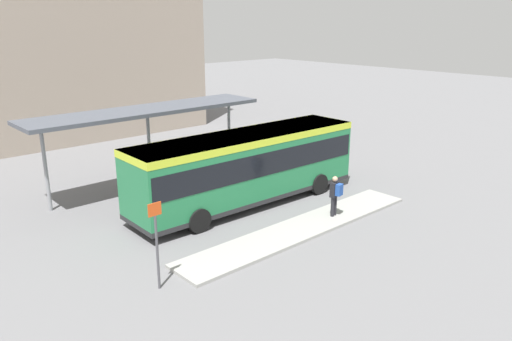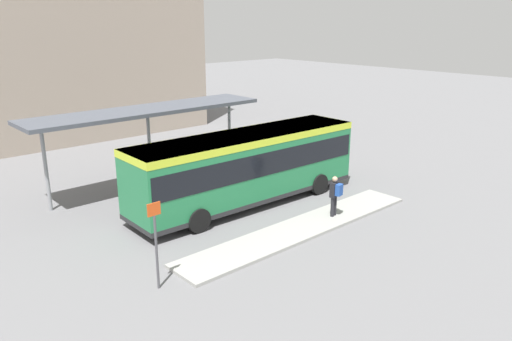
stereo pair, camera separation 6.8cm
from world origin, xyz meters
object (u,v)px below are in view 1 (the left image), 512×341
Objects in this scene: pedestrian_waiting at (335,193)px; bicycle_blue at (306,148)px; bicycle_black at (294,147)px; bicycle_white at (318,150)px; platform_sign at (157,242)px; city_bus at (247,164)px.

pedestrian_waiting is 10.24m from bicycle_blue.
bicycle_blue is 1.00× the size of bicycle_black.
pedestrian_waiting is at bearing 137.11° from bicycle_black.
bicycle_white is at bearing -173.63° from bicycle_black.
bicycle_white is at bearing 24.41° from platform_sign.
city_bus is 4.11m from pedestrian_waiting.
platform_sign is (-8.36, 0.01, 0.46)m from pedestrian_waiting.
platform_sign is at bearing 114.45° from bicycle_blue.
bicycle_white is 16.71m from platform_sign.
bicycle_blue is at bearing 27.05° from platform_sign.
city_bus is 6.61× the size of bicycle_black.
city_bus is at bearing 115.15° from bicycle_black.
bicycle_white is 1.08× the size of bicycle_blue.
bicycle_white reaches higher than bicycle_blue.
pedestrian_waiting is 0.61× the size of platform_sign.
bicycle_blue is at bearing -51.24° from pedestrian_waiting.
bicycle_white is at bearing -54.87° from pedestrian_waiting.
bicycle_black is 17.14m from platform_sign.
bicycle_white is at bearing 22.14° from city_bus.
bicycle_black is (-0.34, 1.61, -0.03)m from bicycle_white.
bicycle_blue is at bearing 27.11° from city_bus.
bicycle_blue is 16.96m from platform_sign.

